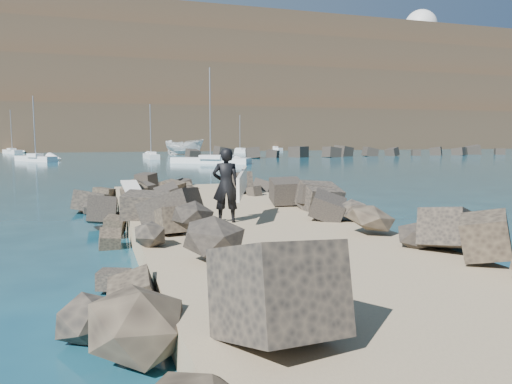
# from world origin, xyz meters

# --- Properties ---
(ground) EXTENTS (800.00, 800.00, 0.00)m
(ground) POSITION_xyz_m (0.00, 0.00, 0.00)
(ground) COLOR #0F384C
(ground) RESTS_ON ground
(jetty) EXTENTS (6.00, 26.00, 0.60)m
(jetty) POSITION_xyz_m (0.00, -2.00, 0.30)
(jetty) COLOR #8C7759
(jetty) RESTS_ON ground
(riprap_left) EXTENTS (2.60, 22.00, 1.00)m
(riprap_left) POSITION_xyz_m (-2.90, -1.50, 0.50)
(riprap_left) COLOR black
(riprap_left) RESTS_ON ground
(riprap_right) EXTENTS (2.60, 22.00, 1.00)m
(riprap_right) POSITION_xyz_m (2.90, -1.50, 0.50)
(riprap_right) COLOR black
(riprap_right) RESTS_ON ground
(breakwater_secondary) EXTENTS (52.00, 4.00, 1.20)m
(breakwater_secondary) POSITION_xyz_m (35.00, 55.00, 0.60)
(breakwater_secondary) COLOR black
(breakwater_secondary) RESTS_ON ground
(headland) EXTENTS (360.00, 140.00, 32.00)m
(headland) POSITION_xyz_m (10.00, 160.00, 16.00)
(headland) COLOR #2D4919
(headland) RESTS_ON ground
(surfboard_resting) EXTENTS (0.69, 2.17, 0.07)m
(surfboard_resting) POSITION_xyz_m (-2.69, 3.72, 1.04)
(surfboard_resting) COLOR white
(surfboard_resting) RESTS_ON riprap_left
(boat_imported) EXTENTS (7.10, 5.75, 2.62)m
(boat_imported) POSITION_xyz_m (10.63, 69.81, 1.31)
(boat_imported) COLOR silver
(boat_imported) RESTS_ON ground
(surfer_with_board) EXTENTS (1.35, 2.34, 2.00)m
(surfer_with_board) POSITION_xyz_m (-0.47, -0.04, 1.61)
(surfer_with_board) COLOR black
(surfer_with_board) RESTS_ON jetty
(radome) EXTENTS (12.32, 12.32, 19.51)m
(radome) POSITION_xyz_m (117.38, 154.45, 43.34)
(radome) COLOR white
(radome) RESTS_ON headland
(sailboat_f) EXTENTS (2.59, 5.70, 6.87)m
(sailboat_f) POSITION_xyz_m (34.07, 90.72, 0.35)
(sailboat_f) COLOR silver
(sailboat_f) RESTS_ON ground
(sailboat_c) EXTENTS (8.44, 6.80, 10.60)m
(sailboat_c) POSITION_xyz_m (8.51, 41.21, 0.35)
(sailboat_c) COLOR silver
(sailboat_c) RESTS_ON ground
(sailboat_e) EXTENTS (4.16, 6.59, 8.01)m
(sailboat_e) POSITION_xyz_m (-17.82, 87.33, 0.35)
(sailboat_e) COLOR silver
(sailboat_e) RESTS_ON ground
(sailboat_d) EXTENTS (2.86, 5.99, 7.20)m
(sailboat_d) POSITION_xyz_m (22.29, 76.72, 0.35)
(sailboat_d) COLOR silver
(sailboat_d) RESTS_ON ground
(sailboat_a) EXTENTS (5.23, 6.02, 7.97)m
(sailboat_a) POSITION_xyz_m (-10.45, 52.39, 0.35)
(sailboat_a) COLOR silver
(sailboat_a) RESTS_ON ground
(sailboat_b) EXTENTS (1.65, 6.18, 7.48)m
(sailboat_b) POSITION_xyz_m (3.65, 56.05, 0.35)
(sailboat_b) COLOR silver
(sailboat_b) RESTS_ON ground
(headland_buildings) EXTENTS (137.50, 30.50, 5.00)m
(headland_buildings) POSITION_xyz_m (16.81, 152.19, 33.97)
(headland_buildings) COLOR white
(headland_buildings) RESTS_ON headland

